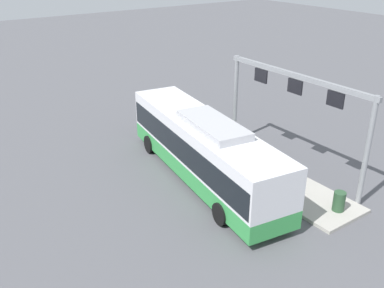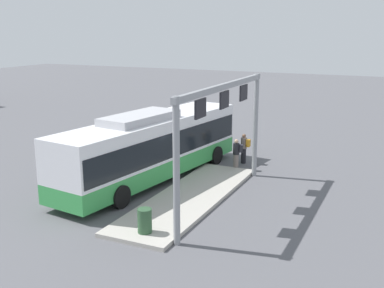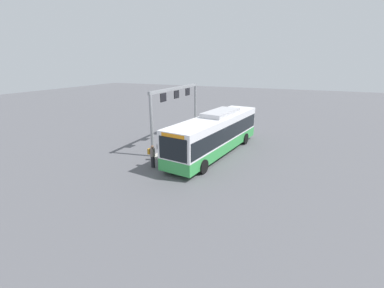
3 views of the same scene
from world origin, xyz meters
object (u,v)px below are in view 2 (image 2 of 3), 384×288
trash_bin (145,221)px  person_boarding (244,148)px  person_waiting_near (237,154)px  bus_main (152,144)px

trash_bin → person_boarding: bearing=-0.6°
person_boarding → person_waiting_near: size_ratio=1.00×
bus_main → trash_bin: bearing=-145.0°
person_boarding → person_waiting_near: (-1.38, -0.05, 0.00)m
person_waiting_near → trash_bin: size_ratio=1.86×
bus_main → trash_bin: size_ratio=13.55×
person_boarding → person_waiting_near: 1.38m
bus_main → person_waiting_near: (3.37, -3.19, -0.92)m
person_waiting_near → bus_main: bearing=28.1°
person_boarding → bus_main: bearing=59.1°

